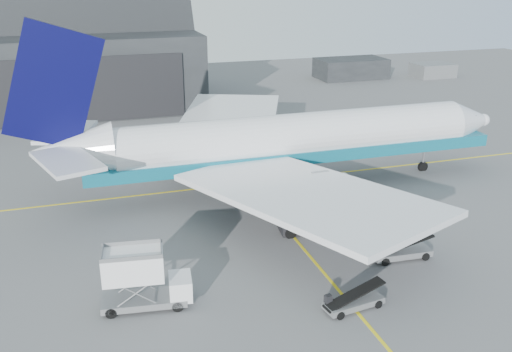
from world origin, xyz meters
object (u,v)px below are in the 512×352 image
object	(u,v)px
catering_truck	(142,279)
belt_loader_b	(400,252)
pushback_tug	(306,223)
belt_loader_a	(353,302)
airliner	(278,142)

from	to	relation	value
catering_truck	belt_loader_b	distance (m)	20.49
pushback_tug	belt_loader_a	bearing A→B (deg)	-90.70
belt_loader_a	belt_loader_b	size ratio (longest dim) A/B	0.90
belt_loader_b	pushback_tug	bearing A→B (deg)	130.08
catering_truck	belt_loader_a	bearing A→B (deg)	-11.30
airliner	belt_loader_a	world-z (taller)	airliner
pushback_tug	airliner	bearing A→B (deg)	90.68
catering_truck	pushback_tug	size ratio (longest dim) A/B	1.35
pushback_tug	belt_loader_b	xyz separation A→B (m)	(5.25, -7.00, -0.18)
pushback_tug	belt_loader_a	world-z (taller)	pushback_tug
catering_truck	belt_loader_a	world-z (taller)	catering_truck
airliner	pushback_tug	distance (m)	11.45
catering_truck	belt_loader_a	size ratio (longest dim) A/B	1.37
catering_truck	belt_loader_b	xyz separation A→B (m)	(20.42, 0.73, -1.53)
catering_truck	airliner	bearing A→B (deg)	55.65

